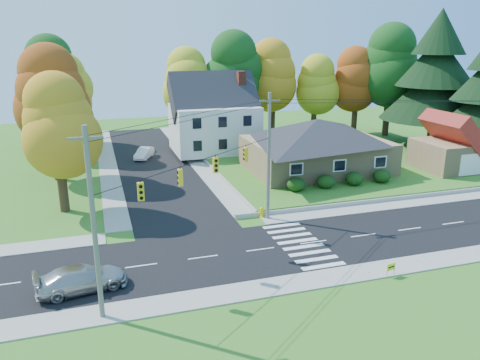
{
  "coord_description": "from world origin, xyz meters",
  "views": [
    {
      "loc": [
        -14.05,
        -27.39,
        13.69
      ],
      "look_at": [
        -2.93,
        8.0,
        2.58
      ],
      "focal_mm": 35.0,
      "sensor_mm": 36.0,
      "label": 1
    }
  ],
  "objects_px": {
    "silver_sedan": "(82,278)",
    "white_car": "(144,153)",
    "ranch_house": "(317,144)",
    "fire_hydrant": "(262,212)"
  },
  "relations": [
    {
      "from": "ranch_house",
      "to": "silver_sedan",
      "type": "relative_size",
      "value": 2.9
    },
    {
      "from": "silver_sedan",
      "to": "ranch_house",
      "type": "bearing_deg",
      "value": -60.99
    },
    {
      "from": "ranch_house",
      "to": "white_car",
      "type": "bearing_deg",
      "value": 143.59
    },
    {
      "from": "ranch_house",
      "to": "white_car",
      "type": "distance_m",
      "value": 20.85
    },
    {
      "from": "white_car",
      "to": "ranch_house",
      "type": "bearing_deg",
      "value": -12.2
    },
    {
      "from": "silver_sedan",
      "to": "white_car",
      "type": "relative_size",
      "value": 1.27
    },
    {
      "from": "silver_sedan",
      "to": "white_car",
      "type": "height_order",
      "value": "silver_sedan"
    },
    {
      "from": "fire_hydrant",
      "to": "ranch_house",
      "type": "bearing_deg",
      "value": 46.52
    },
    {
      "from": "ranch_house",
      "to": "white_car",
      "type": "relative_size",
      "value": 3.68
    },
    {
      "from": "white_car",
      "to": "fire_hydrant",
      "type": "relative_size",
      "value": 4.35
    }
  ]
}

